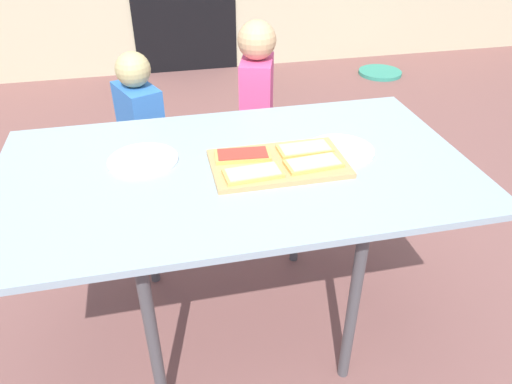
{
  "coord_description": "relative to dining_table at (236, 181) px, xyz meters",
  "views": [
    {
      "loc": [
        -0.23,
        -1.33,
        1.52
      ],
      "look_at": [
        0.07,
        0.0,
        0.62
      ],
      "focal_mm": 33.94,
      "sensor_mm": 36.0,
      "label": 1
    }
  ],
  "objects": [
    {
      "name": "plate_white_left",
      "position": [
        -0.29,
        0.1,
        0.06
      ],
      "size": [
        0.23,
        0.23,
        0.01
      ],
      "primitive_type": "cylinder",
      "color": "white",
      "rests_on": "dining_table"
    },
    {
      "name": "child_left",
      "position": [
        -0.3,
        0.73,
        -0.17
      ],
      "size": [
        0.22,
        0.28,
        0.9
      ],
      "color": "#3F4F68",
      "rests_on": "ground"
    },
    {
      "name": "cutting_board",
      "position": [
        0.14,
        -0.03,
        0.06
      ],
      "size": [
        0.43,
        0.26,
        0.02
      ],
      "primitive_type": "cube",
      "color": "tan",
      "rests_on": "dining_table"
    },
    {
      "name": "ground_plane",
      "position": [
        0.0,
        0.0,
        -0.67
      ],
      "size": [
        16.0,
        16.0,
        0.0
      ],
      "primitive_type": "plane",
      "color": "#83534F"
    },
    {
      "name": "plate_white_right",
      "position": [
        0.37,
        0.02,
        0.06
      ],
      "size": [
        0.23,
        0.23,
        0.01
      ],
      "primitive_type": "cylinder",
      "color": "white",
      "rests_on": "dining_table"
    },
    {
      "name": "pizza_slice_near_right",
      "position": [
        0.24,
        -0.08,
        0.08
      ],
      "size": [
        0.19,
        0.1,
        0.01
      ],
      "color": "#E6B055",
      "rests_on": "cutting_board"
    },
    {
      "name": "pizza_slice_far_left",
      "position": [
        0.03,
        0.03,
        0.08
      ],
      "size": [
        0.19,
        0.1,
        0.01
      ],
      "color": "#E6B055",
      "rests_on": "cutting_board"
    },
    {
      "name": "pizza_slice_far_right",
      "position": [
        0.24,
        0.02,
        0.08
      ],
      "size": [
        0.18,
        0.09,
        0.01
      ],
      "color": "#E6B055",
      "rests_on": "cutting_board"
    },
    {
      "name": "dining_table",
      "position": [
        0.0,
        0.0,
        0.0
      ],
      "size": [
        1.52,
        0.85,
        0.73
      ],
      "color": "#97AEBE",
      "rests_on": "ground"
    },
    {
      "name": "child_right",
      "position": [
        0.24,
        0.75,
        -0.1
      ],
      "size": [
        0.21,
        0.27,
        1.0
      ],
      "color": "#2C4F64",
      "rests_on": "ground"
    },
    {
      "name": "pizza_slice_near_left",
      "position": [
        0.04,
        -0.09,
        0.08
      ],
      "size": [
        0.18,
        0.1,
        0.01
      ],
      "color": "#E6B055",
      "rests_on": "cutting_board"
    },
    {
      "name": "garden_hose_coil",
      "position": [
        1.78,
        2.56,
        -0.66
      ],
      "size": [
        0.38,
        0.38,
        0.03
      ],
      "primitive_type": "cylinder",
      "color": "teal",
      "rests_on": "ground"
    }
  ]
}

